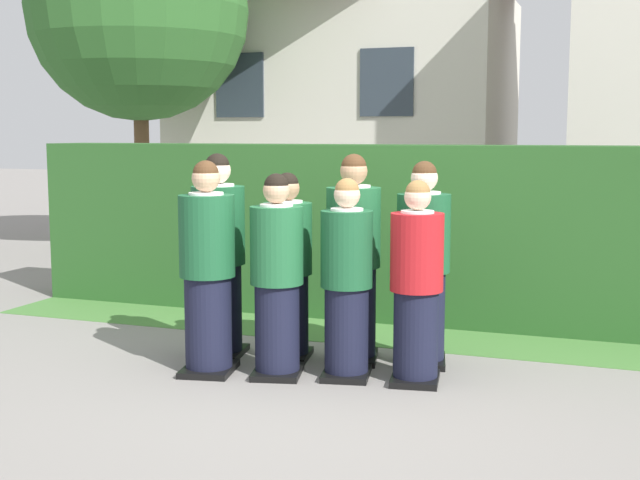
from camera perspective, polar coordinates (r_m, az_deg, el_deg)
ground_plane at (r=6.72m, az=-0.76°, el=-9.19°), size 60.00×60.00×0.00m
student_front_row_0 at (r=6.70m, az=-7.62°, el=-2.21°), size 0.48×0.55×1.69m
student_front_row_1 at (r=6.57m, az=-2.94°, el=-2.76°), size 0.47×0.53×1.59m
student_front_row_2 at (r=6.53m, az=1.82°, el=-2.98°), size 0.44×0.51×1.56m
student_in_red_blazer at (r=6.43m, az=6.54°, el=-3.21°), size 0.42×0.49×1.55m
student_rear_row_0 at (r=7.20m, az=-6.87°, el=-1.37°), size 0.48×0.56×1.73m
student_rear_row_1 at (r=7.08m, az=-2.19°, el=-2.10°), size 0.44×0.51×1.58m
student_rear_row_2 at (r=7.00m, az=2.27°, el=-1.57°), size 0.50×0.59×1.73m
student_rear_row_3 at (r=6.95m, az=6.98°, el=-1.91°), size 0.48×0.57×1.68m
hedge at (r=8.67m, az=4.63°, el=0.55°), size 7.86×0.70×1.78m
school_building_annex at (r=16.34m, az=1.98°, el=11.67°), size 6.22×4.30×6.14m
oak_tree_left at (r=14.09m, az=-12.20°, el=14.96°), size 3.50×3.50×5.58m
lawn_strip at (r=8.07m, az=3.03°, el=-6.33°), size 7.86×0.90×0.01m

